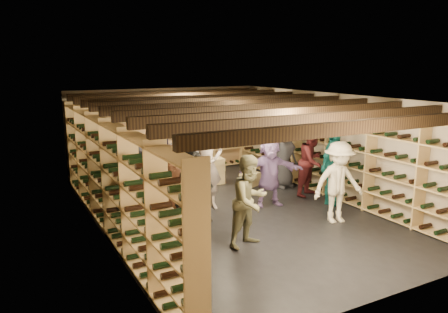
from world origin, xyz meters
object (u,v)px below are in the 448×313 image
person_6 (158,168)px  person_8 (312,161)px  person_2 (250,201)px  person_3 (338,182)px  person_9 (180,160)px  person_5 (171,187)px  person_11 (270,171)px  crate_stack_left (214,171)px  person_0 (133,188)px  person_7 (207,166)px  crate_stack_right (250,179)px  person_1 (194,204)px  person_4 (333,166)px  crate_loose (207,181)px  person_12 (284,155)px

person_6 → person_8: 3.63m
person_2 → person_6: 2.59m
person_3 → person_8: person_8 is taller
person_8 → person_9: bearing=136.1°
person_5 → person_11: size_ratio=1.04×
person_5 → person_9: 1.76m
crate_stack_left → person_9: 1.65m
person_2 → person_6: (-0.76, 2.47, 0.14)m
person_0 → person_5: bearing=-31.4°
person_7 → person_6: bearing=166.6°
person_7 → crate_stack_left: bearing=66.2°
person_0 → person_6: bearing=32.6°
crate_stack_right → person_1: bearing=-133.8°
person_6 → crate_stack_right: bearing=5.4°
crate_stack_left → person_8: bearing=-51.3°
person_4 → person_7: 2.79m
crate_stack_left → crate_loose: size_ratio=1.36×
person_7 → person_0: bearing=-156.9°
person_2 → person_8: size_ratio=0.96×
crate_stack_left → person_11: 2.21m
crate_stack_left → person_0: 3.57m
person_11 → person_12: person_12 is taller
person_3 → person_5: person_3 is taller
crate_loose → person_12: 2.10m
person_12 → person_2: bearing=-143.2°
person_5 → person_11: 2.40m
person_0 → person_12: (4.21, 1.12, -0.01)m
person_3 → person_9: person_9 is taller
person_2 → person_11: person_2 is taller
person_2 → person_12: size_ratio=0.97×
crate_loose → person_8: 2.81m
crate_loose → person_2: (-1.07, -3.88, 0.71)m
crate_stack_left → person_6: size_ratio=0.36×
person_1 → person_8: person_1 is taller
person_7 → person_8: size_ratio=1.15×
person_2 → person_0: bearing=117.3°
person_4 → person_11: size_ratio=1.10×
person_5 → person_9: (0.82, 1.55, 0.14)m
person_0 → person_9: person_9 is taller
person_4 → person_11: person_4 is taller
person_4 → person_12: (-0.15, 1.62, -0.03)m
person_0 → person_12: 4.35m
crate_stack_left → crate_stack_right: size_ratio=1.16×
person_3 → person_7: size_ratio=0.85×
crate_stack_left → person_8: 2.59m
person_2 → person_7: (0.21, 2.11, 0.16)m
person_4 → person_7: size_ratio=0.90×
person_7 → person_12: 2.53m
person_6 → person_8: (3.57, -0.66, -0.10)m
person_8 → crate_loose: bearing=107.8°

